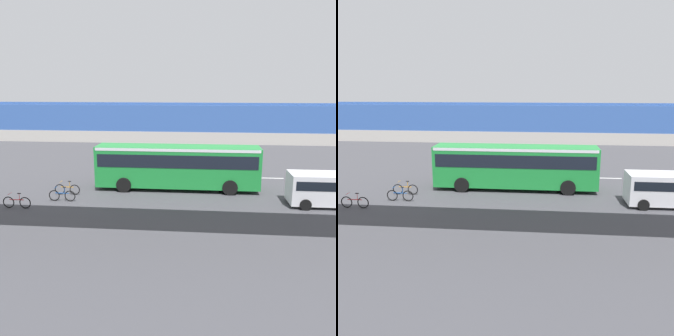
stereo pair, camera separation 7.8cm
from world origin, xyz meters
TOP-DOWN VIEW (x-y plane):
  - ground at (0.00, 0.00)m, footprint 80.00×80.00m
  - city_bus at (1.32, 0.35)m, footprint 11.54×2.85m
  - parked_van at (-8.24, 3.32)m, footprint 4.80×2.17m
  - bicycle_red at (10.74, 5.61)m, footprint 1.77×0.44m
  - bicycle_orange at (8.71, 2.59)m, footprint 1.77×0.44m
  - bicycle_blue at (8.52, 4.02)m, footprint 1.77×0.44m
  - traffic_sign at (-1.66, -4.78)m, footprint 0.08×0.60m
  - lane_dash_leftmost at (-6.00, -3.33)m, footprint 2.00×0.20m
  - lane_dash_left at (-2.00, -3.33)m, footprint 2.00×0.20m
  - lane_dash_centre at (2.00, -3.33)m, footprint 2.00×0.20m
  - lane_dash_right at (6.00, -3.33)m, footprint 2.00×0.20m
  - pedestrian_overpass at (0.00, 9.20)m, footprint 30.36×2.60m

SIDE VIEW (x-z plane):
  - ground at x=0.00m, z-range 0.00..0.00m
  - lane_dash_leftmost at x=-6.00m, z-range 0.00..0.01m
  - lane_dash_left at x=-2.00m, z-range 0.00..0.01m
  - lane_dash_centre at x=2.00m, z-range 0.00..0.01m
  - lane_dash_right at x=6.00m, z-range 0.00..0.01m
  - bicycle_red at x=10.74m, z-range -0.11..0.85m
  - bicycle_orange at x=8.71m, z-range -0.11..0.85m
  - bicycle_blue at x=8.52m, z-range -0.11..0.85m
  - parked_van at x=-8.24m, z-range 0.16..2.21m
  - city_bus at x=1.32m, z-range 0.31..3.46m
  - traffic_sign at x=-1.66m, z-range 0.49..3.29m
  - pedestrian_overpass at x=0.00m, z-range 1.58..8.09m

